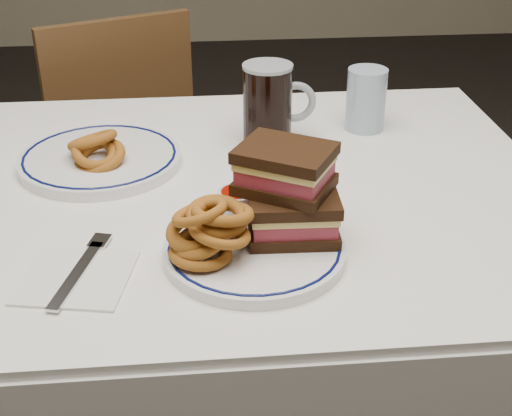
{
  "coord_description": "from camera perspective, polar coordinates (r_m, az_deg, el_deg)",
  "views": [
    {
      "loc": [
        0.03,
        -1.05,
        1.29
      ],
      "look_at": [
        0.11,
        -0.19,
        0.81
      ],
      "focal_mm": 50.0,
      "sensor_mm": 36.0,
      "label": 1
    }
  ],
  "objects": [
    {
      "name": "onion_rings_main",
      "position": [
        0.95,
        -3.72,
        -1.69
      ],
      "size": [
        0.12,
        0.11,
        0.1
      ],
      "color": "brown",
      "rests_on": "main_plate"
    },
    {
      "name": "main_plate",
      "position": [
        0.99,
        -0.13,
        -3.37
      ],
      "size": [
        0.25,
        0.25,
        0.02
      ],
      "color": "silver",
      "rests_on": "dining_table"
    },
    {
      "name": "water_glass",
      "position": [
        1.4,
        8.79,
        8.58
      ],
      "size": [
        0.08,
        0.08,
        0.12
      ],
      "primitive_type": "cylinder",
      "color": "#97ABC4",
      "rests_on": "dining_table"
    },
    {
      "name": "napkin_fork",
      "position": [
        0.98,
        -14.07,
        -5.23
      ],
      "size": [
        0.16,
        0.19,
        0.01
      ],
      "color": "silver",
      "rests_on": "dining_table"
    },
    {
      "name": "beer_mug",
      "position": [
        1.31,
        1.06,
        8.31
      ],
      "size": [
        0.14,
        0.09,
        0.15
      ],
      "color": "black",
      "rests_on": "dining_table"
    },
    {
      "name": "chair_far",
      "position": [
        2.06,
        -11.3,
        4.71
      ],
      "size": [
        0.52,
        0.52,
        0.85
      ],
      "color": "#4E3619",
      "rests_on": "floor"
    },
    {
      "name": "onion_rings_far",
      "position": [
        1.25,
        -12.7,
        4.56
      ],
      "size": [
        0.11,
        0.12,
        0.08
      ],
      "color": "brown",
      "rests_on": "far_plate"
    },
    {
      "name": "ketchup_ramekin",
      "position": [
        1.06,
        -1.5,
        0.64
      ],
      "size": [
        0.06,
        0.06,
        0.03
      ],
      "color": "silver",
      "rests_on": "main_plate"
    },
    {
      "name": "dining_table",
      "position": [
        1.24,
        -6.04,
        -2.66
      ],
      "size": [
        1.27,
        0.87,
        0.75
      ],
      "color": "white",
      "rests_on": "floor"
    },
    {
      "name": "far_plate",
      "position": [
        1.28,
        -12.36,
        3.87
      ],
      "size": [
        0.28,
        0.28,
        0.02
      ],
      "color": "silver",
      "rests_on": "dining_table"
    },
    {
      "name": "reuben_sandwich",
      "position": [
        0.99,
        2.66,
        1.3
      ],
      "size": [
        0.16,
        0.15,
        0.13
      ],
      "color": "black",
      "rests_on": "main_plate"
    }
  ]
}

